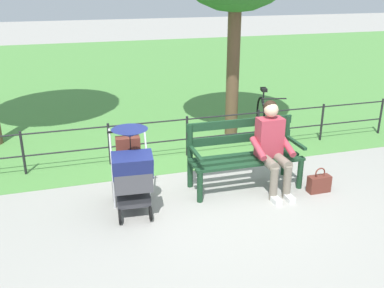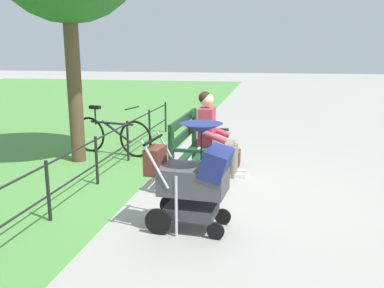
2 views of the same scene
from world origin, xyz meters
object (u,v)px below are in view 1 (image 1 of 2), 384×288
at_px(person_on_bench, 272,145).
at_px(stroller, 131,169).
at_px(bicycle, 266,119).
at_px(handbag, 319,183).
at_px(park_bench, 244,152).

height_order(person_on_bench, stroller, person_on_bench).
height_order(person_on_bench, bicycle, person_on_bench).
relative_size(person_on_bench, handbag, 3.45).
xyz_separation_m(park_bench, stroller, (1.66, 0.29, 0.07)).
xyz_separation_m(park_bench, person_on_bench, (-0.33, 0.22, 0.15)).
bearing_deg(person_on_bench, handbag, 154.92).
distance_m(park_bench, bicycle, 2.17).
height_order(handbag, bicycle, bicycle).
xyz_separation_m(park_bench, bicycle, (-1.24, -1.78, -0.16)).
relative_size(stroller, bicycle, 0.71).
bearing_deg(handbag, bicycle, -97.23).
distance_m(handbag, bicycle, 2.32).
xyz_separation_m(person_on_bench, bicycle, (-0.91, -2.00, -0.31)).
bearing_deg(person_on_bench, stroller, 1.95).
bearing_deg(bicycle, park_bench, 55.09).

